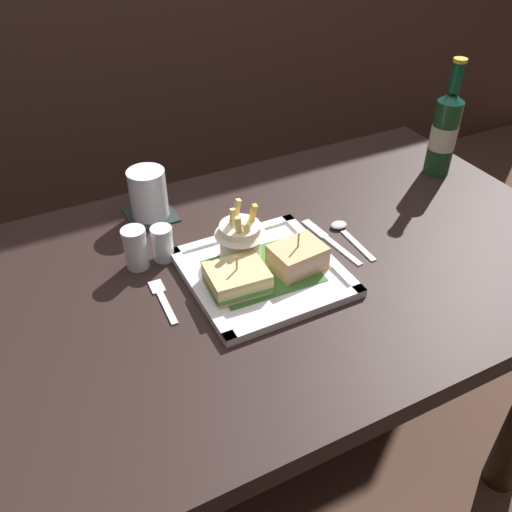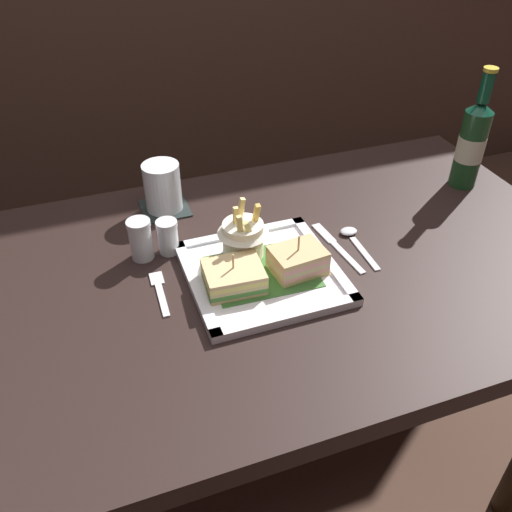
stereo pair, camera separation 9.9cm
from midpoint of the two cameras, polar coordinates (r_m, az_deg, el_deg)
The scene contains 14 objects.
ground_plane at distance 1.58m, azimuth -2.43°, elevation -22.49°, with size 6.00×6.00×0.00m, color #4C3328.
dining_table at distance 1.11m, azimuth -3.22°, elevation -7.07°, with size 1.35×0.75×0.72m.
square_plate at distance 1.00m, azimuth -2.10°, elevation -1.85°, with size 0.27×0.27×0.02m.
sandwich_half_left at distance 0.96m, azimuth -4.95°, elevation -2.46°, with size 0.11×0.09×0.07m.
sandwich_half_right at distance 0.99m, azimuth 1.52°, elevation -0.25°, with size 0.10×0.08×0.08m.
fries_cup at distance 1.01m, azimuth -4.51°, elevation 2.14°, with size 0.10×0.10×0.11m.
beer_bottle at distance 1.34m, azimuth 17.07°, elevation 12.26°, with size 0.06×0.06×0.27m.
drink_coaster at distance 1.20m, azimuth -13.23°, elevation 4.12°, with size 0.10×0.10×0.00m, color black.
water_glass at distance 1.17m, azimuth -13.55°, elevation 5.99°, with size 0.08×0.08×0.10m.
fork at distance 0.98m, azimuth -12.62°, elevation -4.45°, with size 0.03×0.12×0.00m.
knife at distance 1.10m, azimuth 5.04°, elevation 1.64°, with size 0.03×0.18×0.00m.
spoon at distance 1.12m, azimuth 6.72°, elevation 2.56°, with size 0.04×0.14×0.01m.
salt_shaker at distance 1.04m, azimuth -15.09°, elevation 0.46°, with size 0.05×0.05×0.08m.
pepper_shaker at distance 1.05m, azimuth -12.36°, elevation 1.00°, with size 0.04×0.04×0.07m.
Camera 1 is at (-0.35, -0.71, 1.37)m, focal length 38.31 mm.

